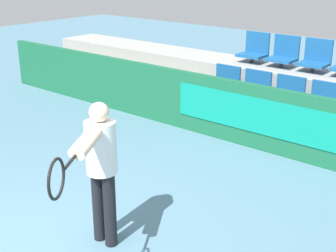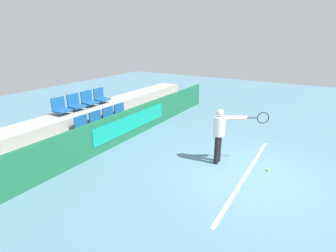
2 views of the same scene
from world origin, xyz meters
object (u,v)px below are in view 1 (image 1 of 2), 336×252
stadium_chair_2 (287,97)px  tennis_player (100,163)px  stadium_chair_1 (254,90)px  stadium_chair_4 (254,50)px  stadium_chair_5 (284,54)px  stadium_chair_0 (225,84)px  stadium_chair_3 (323,104)px  stadium_chair_6 (315,58)px

stadium_chair_2 → tennis_player: (-0.02, -4.07, 0.25)m
stadium_chair_1 → stadium_chair_4: (-0.61, 1.00, 0.47)m
stadium_chair_2 → stadium_chair_4: (-1.21, 1.00, 0.47)m
stadium_chair_4 → stadium_chair_5: size_ratio=1.00×
stadium_chair_0 → stadium_chair_3: same height
stadium_chair_5 → stadium_chair_3: bearing=-39.5°
stadium_chair_5 → stadium_chair_6: same height
stadium_chair_3 → tennis_player: tennis_player is taller
stadium_chair_1 → stadium_chair_6: (0.61, 1.00, 0.47)m
stadium_chair_6 → tennis_player: (-0.02, -5.07, -0.22)m
stadium_chair_0 → stadium_chair_4: size_ratio=1.00×
stadium_chair_3 → stadium_chair_4: size_ratio=1.00×
stadium_chair_4 → stadium_chair_1: bearing=-58.7°
stadium_chair_3 → stadium_chair_6: 1.26m
stadium_chair_3 → tennis_player: size_ratio=0.36×
stadium_chair_1 → stadium_chair_6: size_ratio=1.00×
stadium_chair_2 → stadium_chair_5: 1.26m
tennis_player → stadium_chair_2: bearing=58.1°
stadium_chair_5 → tennis_player: size_ratio=0.36×
stadium_chair_3 → stadium_chair_5: bearing=140.5°
stadium_chair_2 → stadium_chair_6: bearing=90.0°
stadium_chair_3 → stadium_chair_2: bearing=180.0°
stadium_chair_5 → stadium_chair_6: 0.61m
stadium_chair_5 → tennis_player: 5.10m
stadium_chair_4 → tennis_player: (1.19, -5.07, -0.22)m
stadium_chair_2 → tennis_player: size_ratio=0.36×
stadium_chair_3 → tennis_player: bearing=-98.8°
stadium_chair_3 → stadium_chair_4: bearing=151.2°
stadium_chair_5 → stadium_chair_4: bearing=180.0°
stadium_chair_0 → stadium_chair_4: 1.10m
stadium_chair_4 → stadium_chair_0: bearing=-90.0°
stadium_chair_1 → stadium_chair_5: 1.10m
stadium_chair_1 → tennis_player: tennis_player is taller
stadium_chair_6 → tennis_player: 5.07m
stadium_chair_0 → stadium_chair_5: (0.61, 1.00, 0.47)m
stadium_chair_2 → stadium_chair_5: (-0.61, 1.00, 0.47)m
stadium_chair_2 → stadium_chair_4: stadium_chair_4 is taller
stadium_chair_6 → stadium_chair_0: bearing=-140.5°
stadium_chair_2 → tennis_player: tennis_player is taller
stadium_chair_4 → stadium_chair_6: size_ratio=1.00×
stadium_chair_2 → stadium_chair_4: 1.64m
stadium_chair_4 → stadium_chair_2: bearing=-39.5°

